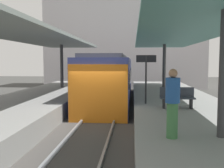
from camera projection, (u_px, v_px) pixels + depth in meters
The scene contains 13 objects.
ground_plane at pixel (99, 126), 11.92m from camera, with size 80.00×80.00×0.00m, color #383835.
platform_left at pixel (18, 114), 12.18m from camera, with size 4.40×28.00×1.00m, color gray.
platform_right at pixel (184, 116), 11.57m from camera, with size 4.40×28.00×1.00m, color gray.
track_ballast at pixel (99, 124), 11.91m from camera, with size 3.20×28.00×0.20m, color #423F3D.
rail_near_side at pixel (83, 120), 11.95m from camera, with size 0.08×28.00×0.14m, color slate.
rail_far_side at pixel (114, 120), 11.84m from camera, with size 0.08×28.00×0.14m, color slate.
commuter_train at pixel (111, 79), 18.01m from camera, with size 2.78×13.17×3.10m.
canopy_left at pixel (28, 36), 13.25m from camera, with size 4.18×21.00×3.35m.
canopy_right at pixel (180, 35), 12.65m from camera, with size 4.18×21.00×3.34m.
platform_bench at pixel (177, 97), 10.78m from camera, with size 1.40×0.41×0.86m.
platform_sign at pixel (146, 68), 11.86m from camera, with size 0.90×0.08×2.21m.
passenger_near_bench at pixel (173, 102), 6.50m from camera, with size 0.36×0.36×1.74m.
station_building_backdrop at pixel (125, 40), 31.27m from camera, with size 18.00×6.00×11.00m, color #B7B2B7.
Camera 1 is at (1.54, -11.63, 2.91)m, focal length 42.02 mm.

